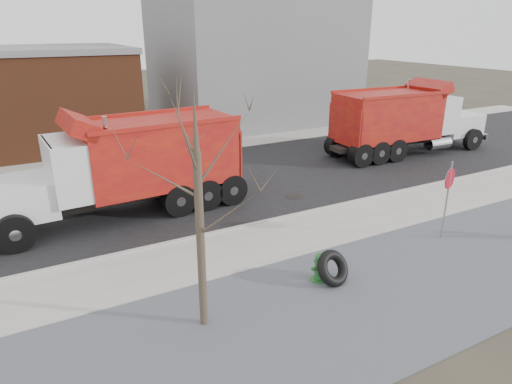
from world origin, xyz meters
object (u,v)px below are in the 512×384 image
dump_truck_red_a (405,118)px  dump_truck_red_b (128,163)px  fire_hydrant (319,268)px  truck_tire (333,268)px  stop_sign (449,186)px

dump_truck_red_a → dump_truck_red_b: dump_truck_red_b is taller
fire_hydrant → dump_truck_red_a: 14.07m
fire_hydrant → truck_tire: bearing=-48.9°
truck_tire → fire_hydrant: bearing=136.0°
dump_truck_red_b → dump_truck_red_a: bearing=-177.7°
dump_truck_red_a → truck_tire: bearing=-139.7°
stop_sign → dump_truck_red_b: 10.43m
dump_truck_red_a → dump_truck_red_b: size_ratio=1.03×
truck_tire → stop_sign: 4.86m
fire_hydrant → stop_sign: stop_sign is taller
fire_hydrant → truck_tire: 0.35m
fire_hydrant → truck_tire: size_ratio=0.73×
fire_hydrant → stop_sign: bearing=-2.1°
fire_hydrant → dump_truck_red_b: 7.73m
stop_sign → dump_truck_red_b: (-8.02, 6.66, 0.15)m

